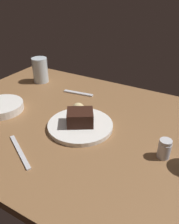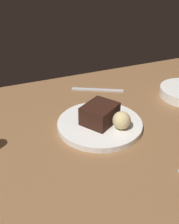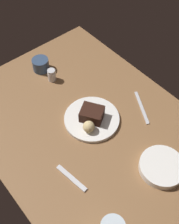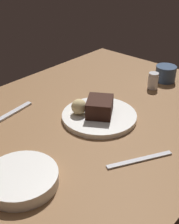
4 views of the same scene
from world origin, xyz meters
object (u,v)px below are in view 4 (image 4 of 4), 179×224
dessert_plate (99,116)px  side_bowl (21,179)px  chocolate_cake_slice (100,107)px  butter_knife (140,160)px  coffee_cup (166,74)px  salt_shaker (153,81)px  bread_roll (79,107)px  dessert_spoon (14,112)px

dessert_plate → side_bowl: (-35.73, -5.52, 0.78)cm
chocolate_cake_slice → butter_knife: 24.29cm
side_bowl → coffee_cup: bearing=3.2°
chocolate_cake_slice → salt_shaker: bearing=-1.9°
bread_roll → butter_knife: bearing=-101.2°
bread_roll → chocolate_cake_slice: bearing=-51.7°
dessert_spoon → salt_shaker: bearing=144.3°
coffee_cup → dessert_spoon: size_ratio=0.56×
coffee_cup → dessert_spoon: (-57.27, 25.26, -2.85)cm
chocolate_cake_slice → dessert_spoon: bearing=123.9°
coffee_cup → butter_knife: 54.81cm
side_bowl → butter_knife: side_bowl is taller
dessert_plate → bread_roll: 7.41cm
dessert_plate → side_bowl: size_ratio=1.37×
bread_roll → salt_shaker: 36.12cm
chocolate_cake_slice → dessert_spoon: 29.35cm
chocolate_cake_slice → side_bowl: bearing=-171.3°
butter_knife → coffee_cup: bearing=-128.4°
dessert_plate → coffee_cup: 41.20cm
chocolate_cake_slice → coffee_cup: size_ratio=1.15×
coffee_cup → chocolate_cake_slice: bearing=178.4°
salt_shaker → coffee_cup: 9.66cm
salt_shaker → side_bowl: (-67.18, -4.42, -1.57)cm
bread_roll → dessert_spoon: 22.73cm
dessert_spoon → butter_knife: dessert_spoon is taller
chocolate_cake_slice → side_bowl: size_ratio=0.53×
coffee_cup → butter_knife: bearing=-157.6°
dessert_plate → salt_shaker: salt_shaker is taller
side_bowl → dessert_plate: bearing=8.8°
bread_roll → side_bowl: 33.48cm
dessert_plate → butter_knife: 23.99cm
butter_knife → dessert_plate: bearing=-84.1°
dessert_plate → chocolate_cake_slice: (0.04, -0.07, 3.53)cm
dessert_plate → dessert_spoon: (-16.16, 24.07, -0.48)cm
side_bowl → dessert_spoon: (19.57, 29.59, -1.26)cm
salt_shaker → dessert_spoon: size_ratio=0.43×
side_bowl → coffee_cup: (76.84, 4.33, 1.59)cm
butter_knife → dessert_spoon: bearing=-52.5°
bread_roll → butter_knife: bread_roll is taller
chocolate_cake_slice → bread_roll: size_ratio=1.89×
bread_roll → butter_knife: 28.01cm
salt_shaker → coffee_cup: bearing=-0.5°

